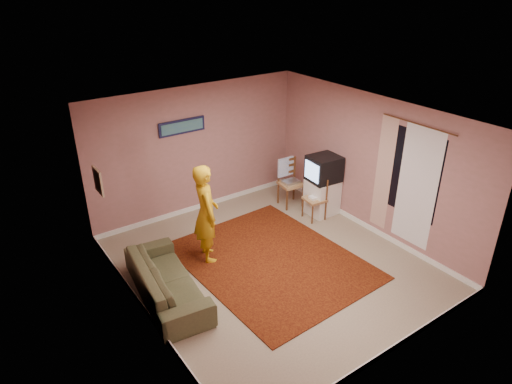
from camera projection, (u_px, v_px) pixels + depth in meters
ground at (271, 264)px, 7.78m from camera, size 5.00×5.00×0.00m
wall_back at (197, 150)px, 9.05m from camera, size 4.50×0.02×2.60m
wall_front at (400, 274)px, 5.37m from camera, size 4.50×0.02×2.60m
wall_left at (137, 240)px, 6.05m from camera, size 0.02×5.00×2.60m
wall_right at (370, 165)px, 8.37m from camera, size 0.02×5.00×2.60m
ceiling at (274, 117)px, 6.64m from camera, size 4.50×5.00×0.02m
baseboard_back at (201, 206)px, 9.59m from camera, size 4.50×0.02×0.10m
baseboard_front at (386, 352)px, 5.93m from camera, size 4.50×0.02×0.10m
baseboard_left at (148, 313)px, 6.61m from camera, size 0.02×5.00×0.10m
baseboard_right at (363, 224)px, 8.92m from camera, size 0.02×5.00×0.10m
window at (412, 174)px, 7.64m from camera, size 0.01×1.10×1.50m
curtain_sheer at (417, 188)px, 7.61m from camera, size 0.01×0.75×2.10m
curtain_floral at (384, 174)px, 8.12m from camera, size 0.01×0.35×2.10m
curtain_rod at (418, 124)px, 7.23m from camera, size 0.02×1.40×0.02m
picture_back at (182, 127)px, 8.63m from camera, size 0.95×0.04×0.28m
picture_left at (98, 181)px, 7.13m from camera, size 0.04×0.38×0.42m
area_rug at (271, 261)px, 7.86m from camera, size 2.70×3.32×0.02m
tv_cabinet at (322, 197)px, 9.28m from camera, size 0.57×0.52×0.73m
crt_tv at (324, 169)px, 9.00m from camera, size 0.64×0.58×0.51m
chair_a at (291, 178)px, 9.48m from camera, size 0.51×0.49×0.55m
dvd_player at (291, 182)px, 9.52m from camera, size 0.34×0.25×0.06m
blue_throw at (286, 167)px, 9.54m from camera, size 0.38×0.05×0.40m
chair_b at (315, 194)px, 9.00m from camera, size 0.42×0.43×0.47m
game_console at (315, 197)px, 9.02m from camera, size 0.24×0.18×0.04m
sofa at (167, 280)px, 6.91m from camera, size 1.01×2.09×0.59m
person at (206, 213)px, 7.60m from camera, size 0.57×0.72×1.74m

